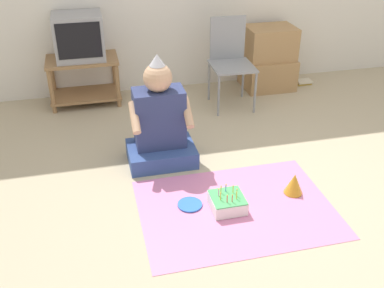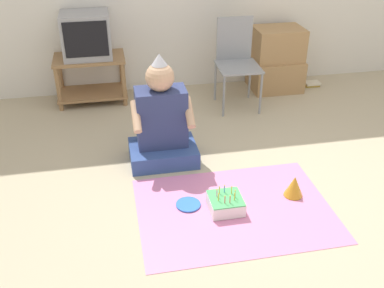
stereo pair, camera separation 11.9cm
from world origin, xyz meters
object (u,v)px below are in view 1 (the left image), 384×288
Objects in this scene: person_seated at (160,125)px; folding_chair at (230,57)px; birthday_cake at (227,202)px; cardboard_box_stack at (269,59)px; party_hat_blue at (294,184)px; tv at (79,37)px; paper_plate at (190,204)px; book_pile at (304,82)px.

folding_chair is at bearing 47.33° from person_seated.
birthday_cake is at bearing -107.76° from folding_chair.
cardboard_box_stack is 1.93m from person_seated.
party_hat_blue is (0.87, -0.70, -0.24)m from person_seated.
tv is 2.04m from cardboard_box_stack.
party_hat_blue is at bearing -2.26° from paper_plate.
tv is at bearing 125.30° from party_hat_blue.
paper_plate is at bearing 177.74° from party_hat_blue.
paper_plate is at bearing -124.87° from cardboard_box_stack.
book_pile is at bearing -3.94° from cardboard_box_stack.
birthday_cake is (-1.11, -2.04, -0.27)m from cardboard_box_stack.
folding_chair is 0.66m from cardboard_box_stack.
folding_chair reaches higher than cardboard_box_stack.
tv is 2.04× the size of birthday_cake.
person_seated is at bearing -146.64° from book_pile.
paper_plate is (-1.80, -1.91, -0.01)m from book_pile.
folding_chair reaches higher than birthday_cake.
cardboard_box_stack is 3.90× the size of book_pile.
paper_plate is (0.65, -2.00, -0.69)m from tv.
tv is 1.49m from person_seated.
birthday_cake is 1.31× the size of paper_plate.
cardboard_box_stack is 0.75× the size of person_seated.
party_hat_blue is at bearing -38.75° from person_seated.
folding_chair is 1.14m from book_pile.
tv is at bearing 178.59° from cardboard_box_stack.
cardboard_box_stack is 0.54m from book_pile.
cardboard_box_stack is 2.34m from birthday_cake.
folding_chair is at bearing -150.78° from cardboard_box_stack.
tv is 2.67× the size of paper_plate.
person_seated reaches higher than book_pile.
book_pile is at bearing 52.28° from birthday_cake.
tv is 2.37m from birthday_cake.
cardboard_box_stack is at bearing -1.41° from tv.
tv is 2.21m from paper_plate.
paper_plate is (-1.36, -1.95, -0.31)m from cardboard_box_stack.
book_pile is at bearing 46.71° from paper_plate.
party_hat_blue is (-0.02, -1.67, -0.41)m from folding_chair.
folding_chair is 1.33m from person_seated.
tv is 2.70× the size of book_pile.
birthday_cake is 0.27m from paper_plate.
cardboard_box_stack reaches higher than book_pile.
paper_plate is (-0.78, 0.03, -0.07)m from party_hat_blue.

